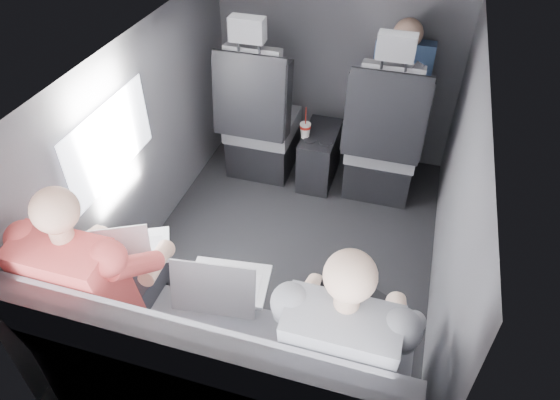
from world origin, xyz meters
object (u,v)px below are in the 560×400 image
(laptop_silver, at_px, (223,284))
(passenger_rear_right, at_px, (344,342))
(soda_cup, at_px, (305,130))
(passenger_front_right, at_px, (400,84))
(laptop_white, at_px, (128,249))
(rear_bench, at_px, (221,374))
(front_seat_left, at_px, (260,126))
(laptop_black, at_px, (356,308))
(passenger_rear_left, at_px, (102,282))
(front_seat_right, at_px, (383,146))
(center_console, at_px, (319,156))

(laptop_silver, distance_m, passenger_rear_right, 0.58)
(soda_cup, relative_size, passenger_front_right, 0.31)
(soda_cup, bearing_deg, laptop_white, -107.21)
(rear_bench, xyz_separation_m, passenger_rear_right, (0.51, 0.10, 0.32))
(laptop_silver, distance_m, passenger_front_right, 2.01)
(front_seat_left, height_order, laptop_silver, front_seat_left)
(rear_bench, height_order, laptop_black, rear_bench)
(rear_bench, relative_size, laptop_black, 3.53)
(front_seat_left, relative_size, laptop_white, 2.90)
(front_seat_left, distance_m, passenger_rear_left, 1.83)
(front_seat_right, xyz_separation_m, passenger_rear_right, (0.06, -1.81, 0.23))
(soda_cup, distance_m, laptop_white, 1.63)
(soda_cup, bearing_deg, center_console, 42.03)
(front_seat_left, distance_m, rear_bench, 1.96)
(passenger_rear_left, relative_size, passenger_rear_right, 1.00)
(soda_cup, distance_m, passenger_front_right, 0.72)
(front_seat_right, bearing_deg, laptop_silver, -106.94)
(passenger_rear_right, bearing_deg, front_seat_left, 117.97)
(rear_bench, bearing_deg, laptop_black, 27.62)
(laptop_silver, xyz_separation_m, passenger_rear_left, (-0.52, -0.14, -0.00))
(front_seat_right, bearing_deg, rear_bench, -103.31)
(rear_bench, distance_m, soda_cup, 1.86)
(passenger_rear_right, bearing_deg, front_seat_right, 91.88)
(front_seat_right, height_order, rear_bench, front_seat_right)
(front_seat_right, xyz_separation_m, rear_bench, (-0.45, -1.90, -0.09))
(center_console, xyz_separation_m, rear_bench, (-0.00, -1.94, 0.11))
(front_seat_right, height_order, passenger_front_right, front_seat_right)
(front_seat_right, bearing_deg, front_seat_left, 180.00)
(soda_cup, xyz_separation_m, laptop_silver, (0.04, -1.62, 0.18))
(rear_bench, bearing_deg, front_seat_left, 103.31)
(soda_cup, relative_size, passenger_rear_right, 0.20)
(passenger_rear_left, height_order, passenger_front_right, passenger_rear_left)
(rear_bench, xyz_separation_m, laptop_silver, (-0.06, 0.23, 0.33))
(center_console, distance_m, laptop_white, 1.79)
(laptop_white, distance_m, laptop_black, 1.10)
(center_console, relative_size, laptop_white, 1.10)
(front_seat_left, distance_m, soda_cup, 0.36)
(center_console, relative_size, laptop_silver, 1.22)
(front_seat_left, relative_size, center_console, 2.64)
(laptop_silver, bearing_deg, passenger_rear_right, -13.45)
(center_console, bearing_deg, soda_cup, -137.97)
(laptop_white, bearing_deg, front_seat_right, 57.24)
(laptop_white, xyz_separation_m, passenger_rear_left, (-0.01, -0.21, -0.00))
(laptop_silver, height_order, laptop_black, laptop_silver)
(center_console, distance_m, laptop_silver, 1.77)
(laptop_black, bearing_deg, rear_bench, -152.38)
(center_console, relative_size, rear_bench, 0.30)
(front_seat_left, relative_size, laptop_silver, 3.21)
(passenger_rear_right, bearing_deg, laptop_white, 168.92)
(rear_bench, height_order, passenger_front_right, passenger_front_right)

